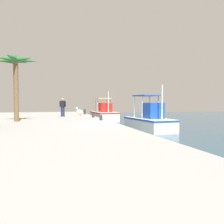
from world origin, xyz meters
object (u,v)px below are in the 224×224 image
at_px(fishing_boat_nearest, 104,114).
at_px(fishing_boat_second, 149,121).
at_px(pelican, 80,111).
at_px(fisherman_standing, 63,106).
at_px(palm_tree, 16,65).
at_px(mooring_bollard_third, 101,118).
at_px(mooring_bollard_nearest, 85,112).
at_px(mooring_bollard_second, 93,115).

height_order(fishing_boat_nearest, fishing_boat_second, fishing_boat_nearest).
distance_m(pelican, fisherman_standing, 2.16).
bearing_deg(fishing_boat_second, fishing_boat_nearest, -173.91).
bearing_deg(fishing_boat_nearest, palm_tree, -41.22).
distance_m(fishing_boat_nearest, pelican, 4.85).
relative_size(fishing_boat_second, mooring_bollard_third, 13.13).
height_order(fishing_boat_second, mooring_bollard_third, fishing_boat_second).
relative_size(fishing_boat_nearest, mooring_bollard_third, 13.89).
bearing_deg(mooring_bollard_third, mooring_bollard_nearest, 180.00).
bearing_deg(mooring_bollard_nearest, pelican, -22.64).
xyz_separation_m(mooring_bollard_nearest, palm_tree, (7.77, -5.78, 3.55)).
xyz_separation_m(mooring_bollard_nearest, mooring_bollard_third, (8.19, 0.00, -0.08)).
height_order(fishing_boat_nearest, mooring_bollard_nearest, fishing_boat_nearest).
distance_m(fisherman_standing, palm_tree, 6.40).
bearing_deg(fisherman_standing, mooring_bollard_third, 25.93).
xyz_separation_m(fishing_boat_second, mooring_bollard_third, (-0.47, -3.60, 0.29)).
relative_size(fishing_boat_second, mooring_bollard_nearest, 9.22).
height_order(mooring_bollard_third, palm_tree, palm_tree).
distance_m(pelican, palm_tree, 8.46).
height_order(mooring_bollard_nearest, mooring_bollard_second, mooring_bollard_nearest).
bearing_deg(palm_tree, fishing_boat_nearest, 138.78).
distance_m(pelican, mooring_bollard_second, 3.24).
bearing_deg(pelican, fishing_boat_second, 32.81).
height_order(fishing_boat_second, fisherman_standing, fishing_boat_second).
bearing_deg(mooring_bollard_second, fishing_boat_second, 44.58).
relative_size(pelican, mooring_bollard_second, 2.45).
relative_size(pelican, fisherman_standing, 0.56).
distance_m(fishing_boat_nearest, mooring_bollard_third, 10.18).
relative_size(mooring_bollard_second, palm_tree, 0.09).
height_order(pelican, fisherman_standing, fisherman_standing).
height_order(fisherman_standing, mooring_bollard_third, fisherman_standing).
xyz_separation_m(fisherman_standing, palm_tree, (4.65, -3.32, 2.89)).
height_order(pelican, mooring_bollard_third, pelican).
bearing_deg(fishing_boat_second, mooring_bollard_nearest, -157.46).
distance_m(fishing_boat_second, fisherman_standing, 8.28).
bearing_deg(fishing_boat_second, mooring_bollard_third, -97.49).
distance_m(mooring_bollard_nearest, mooring_bollard_second, 5.02).
xyz_separation_m(fishing_boat_nearest, pelican, (3.55, -3.27, 0.49)).
bearing_deg(mooring_bollard_third, palm_tree, -94.14).
bearing_deg(mooring_bollard_nearest, mooring_bollard_third, 0.00).
relative_size(fishing_boat_nearest, mooring_bollard_second, 13.81).
xyz_separation_m(fisherman_standing, mooring_bollard_second, (1.89, 2.46, -0.74)).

